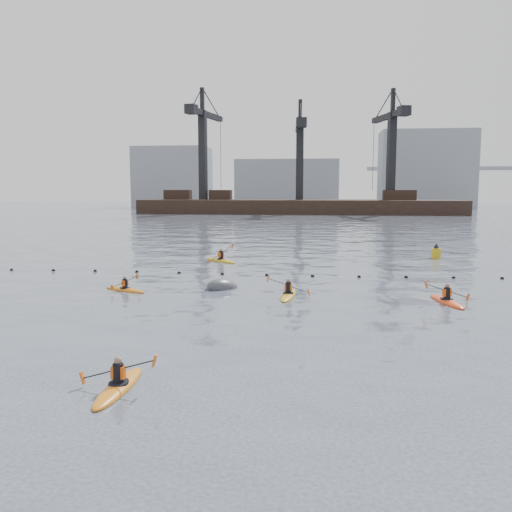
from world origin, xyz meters
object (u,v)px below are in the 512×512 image
Objects in this scene: mooring_buoy at (223,288)px; kayaker_0 at (119,385)px; nav_buoy at (436,253)px; kayaker_5 at (221,260)px; kayaker_2 at (125,289)px; kayaker_4 at (447,301)px; kayaker_3 at (288,294)px.

kayaker_0 is at bearing -90.74° from mooring_buoy.
mooring_buoy is (0.21, 15.92, -0.10)m from kayaker_0.
kayaker_5 is at bearing -166.89° from nav_buoy.
nav_buoy is (17.25, 4.02, 0.31)m from kayaker_5.
kayaker_0 is 1.10× the size of kayaker_5.
kayaker_0 is at bearing -134.20° from kayaker_2.
kayaker_5 is at bearing 12.29° from kayaker_2.
kayaker_5 reaches higher than kayaker_0.
kayaker_2 is 13.08m from kayaker_5.
kayaker_5 is (-14.06, 13.92, 0.00)m from kayaker_4.
nav_buoy reaches higher than mooring_buoy.
nav_buoy is (20.44, 16.70, 0.33)m from kayaker_2.
kayaker_3 is 1.59× the size of mooring_buoy.
mooring_buoy is at bearing -25.72° from kayaker_4.
kayaker_3 reaches higher than kayaker_0.
kayaker_3 is at bearing -123.01° from nav_buoy.
kayaker_3 is at bearing -110.82° from kayaker_5.
kayaker_2 is 9.24m from kayaker_3.
kayaker_3 is 20.59m from nav_buoy.
kayaker_2 is 0.82× the size of kayaker_4.
kayaker_4 is 1.16× the size of kayaker_5.
kayaker_2 is 1.35× the size of mooring_buoy.
nav_buoy is at bearing -24.35° from kayaker_2.
kayaker_4 is at bearing 48.14° from kayaker_0.
kayaker_2 is at bearing -140.74° from nav_buoy.
mooring_buoy is (-11.93, 2.63, -0.11)m from kayaker_4.
nav_buoy is (15.32, 31.22, 0.32)m from kayaker_0.
mooring_buoy is (-3.90, 1.96, -0.10)m from kayaker_3.
kayaker_5 is at bearing 94.61° from kayaker_0.
kayaker_0 is 34.78m from nav_buoy.
kayaker_4 reaches higher than mooring_buoy.
kayaker_3 is (4.11, 13.96, 0.00)m from kayaker_0.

